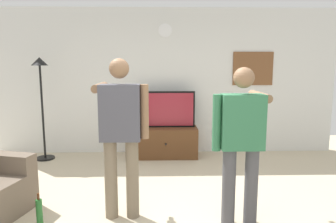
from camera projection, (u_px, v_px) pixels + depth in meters
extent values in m
cube|color=silver|center=(166.00, 82.00, 5.89)|extent=(6.40, 0.10, 2.70)
cube|color=brown|center=(166.00, 142.00, 5.70)|extent=(1.14, 0.51, 0.54)
sphere|color=black|center=(166.00, 144.00, 5.44)|extent=(0.04, 0.04, 0.04)
cube|color=black|center=(165.00, 109.00, 5.66)|extent=(1.07, 0.06, 0.65)
cube|color=maroon|center=(165.00, 110.00, 5.63)|extent=(1.01, 0.01, 0.59)
cylinder|color=white|center=(165.00, 30.00, 5.68)|extent=(0.24, 0.03, 0.24)
cube|color=brown|center=(253.00, 69.00, 5.84)|extent=(0.75, 0.04, 0.62)
cylinder|color=black|center=(45.00, 158.00, 5.59)|extent=(0.32, 0.32, 0.03)
cylinder|color=black|center=(43.00, 112.00, 5.46)|extent=(0.04, 0.04, 1.63)
cone|color=black|center=(39.00, 61.00, 5.33)|extent=(0.28, 0.28, 0.14)
cylinder|color=#7A6B56|center=(111.00, 179.00, 3.41)|extent=(0.14, 0.14, 0.88)
cylinder|color=#7A6B56|center=(132.00, 179.00, 3.42)|extent=(0.14, 0.14, 0.88)
cube|color=#4C4C56|center=(120.00, 113.00, 3.30)|extent=(0.43, 0.22, 0.60)
sphere|color=#8C6647|center=(119.00, 68.00, 3.23)|extent=(0.21, 0.21, 0.21)
cylinder|color=#8C6647|center=(100.00, 87.00, 3.55)|extent=(0.09, 0.58, 0.09)
cube|color=white|center=(105.00, 85.00, 3.86)|extent=(0.04, 0.12, 0.04)
cylinder|color=#8C6647|center=(144.00, 112.00, 3.31)|extent=(0.09, 0.09, 0.58)
cylinder|color=#4C4C51|center=(229.00, 187.00, 3.28)|extent=(0.14, 0.14, 0.82)
cylinder|color=#4C4C51|center=(251.00, 186.00, 3.28)|extent=(0.14, 0.14, 0.82)
cube|color=#33724C|center=(242.00, 122.00, 3.17)|extent=(0.43, 0.22, 0.56)
sphere|color=#8C6647|center=(244.00, 78.00, 3.10)|extent=(0.21, 0.21, 0.21)
cylinder|color=#33724C|center=(217.00, 123.00, 3.17)|extent=(0.09, 0.09, 0.58)
cylinder|color=#8C6647|center=(260.00, 96.00, 3.43)|extent=(0.09, 0.58, 0.09)
cube|color=white|center=(251.00, 93.00, 3.75)|extent=(0.04, 0.12, 0.04)
cube|color=#6B5B4C|center=(1.00, 162.00, 3.72)|extent=(0.87, 0.40, 0.22)
cylinder|color=#1E5923|center=(39.00, 213.00, 3.27)|extent=(0.07, 0.07, 0.29)
cylinder|color=#4C2814|center=(38.00, 197.00, 3.24)|extent=(0.02, 0.02, 0.07)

